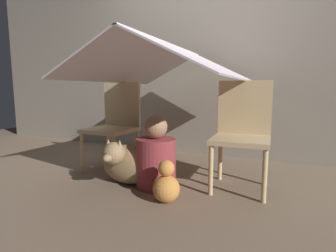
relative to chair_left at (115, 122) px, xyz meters
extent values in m
plane|color=#7A6651|center=(0.63, -0.29, -0.47)|extent=(8.80, 8.80, 0.00)
cube|color=gray|center=(0.63, 0.97, 0.78)|extent=(7.00, 0.05, 2.50)
cylinder|color=#D1B27F|center=(-0.20, -0.27, -0.28)|extent=(0.04, 0.04, 0.39)
cylinder|color=#D1B27F|center=(0.18, -0.28, -0.28)|extent=(0.04, 0.04, 0.39)
cylinder|color=#D1B27F|center=(-0.19, 0.12, -0.28)|extent=(0.04, 0.04, 0.39)
cylinder|color=#D1B27F|center=(0.19, 0.10, -0.28)|extent=(0.04, 0.04, 0.39)
cube|color=#D1B27F|center=(0.00, -0.08, -0.07)|extent=(0.45, 0.45, 0.04)
cube|color=#D1B27F|center=(0.00, 0.12, 0.18)|extent=(0.44, 0.05, 0.45)
cylinder|color=#D1B27F|center=(1.08, -0.28, -0.28)|extent=(0.04, 0.04, 0.39)
cylinder|color=#D1B27F|center=(1.46, -0.26, -0.28)|extent=(0.04, 0.04, 0.39)
cylinder|color=#D1B27F|center=(1.06, 0.10, -0.28)|extent=(0.04, 0.04, 0.39)
cylinder|color=#D1B27F|center=(1.44, 0.12, -0.28)|extent=(0.04, 0.04, 0.39)
cube|color=#D1B27F|center=(1.26, -0.08, -0.07)|extent=(0.46, 0.46, 0.04)
cube|color=#D1B27F|center=(1.25, 0.12, 0.18)|extent=(0.44, 0.05, 0.45)
cube|color=silver|center=(0.31, -0.08, 0.55)|extent=(0.64, 1.51, 0.32)
cube|color=silver|center=(0.94, -0.08, 0.55)|extent=(0.64, 1.51, 0.32)
cube|color=silver|center=(0.63, -0.08, 0.71)|extent=(0.04, 1.51, 0.01)
cylinder|color=maroon|center=(0.62, -0.30, -0.27)|extent=(0.33, 0.33, 0.40)
sphere|color=#9E7556|center=(0.62, -0.30, 0.03)|extent=(0.19, 0.19, 0.19)
ellipsoid|color=#9E7F56|center=(0.37, -0.34, -0.31)|extent=(0.50, 0.21, 0.34)
sphere|color=#9E7F56|center=(0.37, -0.53, -0.17)|extent=(0.18, 0.18, 0.18)
ellipsoid|color=#9E7F56|center=(0.37, -0.61, -0.19)|extent=(0.07, 0.09, 0.06)
cone|color=#9E7F56|center=(0.32, -0.53, -0.10)|extent=(0.06, 0.06, 0.08)
cone|color=#9E7F56|center=(0.43, -0.53, -0.10)|extent=(0.06, 0.06, 0.08)
sphere|color=#D88C3F|center=(0.83, -0.54, -0.38)|extent=(0.19, 0.19, 0.19)
sphere|color=#D88C3F|center=(0.83, -0.54, -0.23)|extent=(0.12, 0.12, 0.12)
camera|label=1|loc=(1.59, -2.16, 0.32)|focal=28.00mm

